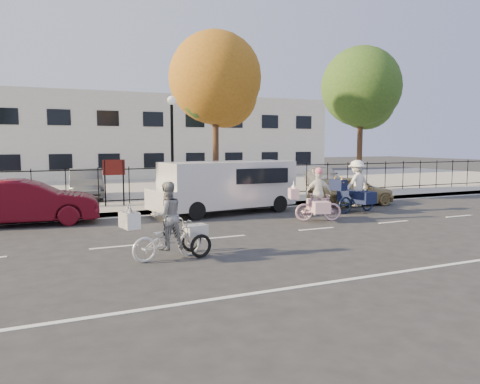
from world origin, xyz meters
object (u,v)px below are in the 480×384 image
zebra_trike (167,229)px  lot_car_d (323,176)px  unicorn_bike (317,201)px  lamppost (172,130)px  gold_sedan (351,191)px  bull_bike (356,192)px  white_van (226,185)px  lot_car_c (86,183)px  red_sedan (27,202)px

zebra_trike → lot_car_d: bearing=-56.3°
zebra_trike → unicorn_bike: 6.60m
lamppost → zebra_trike: 9.22m
lamppost → unicorn_bike: lamppost is taller
lamppost → gold_sedan: lamppost is taller
bull_bike → white_van: bearing=57.3°
lamppost → lot_car_c: 5.01m
zebra_trike → white_van: size_ratio=0.37×
gold_sedan → unicorn_bike: bearing=128.1°
lamppost → lot_car_c: (-3.06, 3.23, -2.31)m
red_sedan → lot_car_c: (2.40, 5.59, 0.08)m
lot_car_d → red_sedan: bearing=-141.6°
red_sedan → white_van: bearing=-87.0°
lamppost → unicorn_bike: 6.95m
zebra_trike → white_van: (3.83, 5.81, 0.38)m
unicorn_bike → lot_car_c: size_ratio=0.46×
zebra_trike → lot_car_d: 16.80m
unicorn_bike → gold_sedan: (3.47, 2.70, -0.04)m
lamppost → zebra_trike: (-2.60, -8.51, -2.44)m
red_sedan → zebra_trike: bearing=-149.3°
white_van → bull_bike: bearing=-29.8°
zebra_trike → red_sedan: bearing=14.7°
unicorn_bike → bull_bike: bearing=-47.6°
white_van → gold_sedan: 5.59m
lot_car_d → gold_sedan: bearing=-96.0°
unicorn_bike → white_van: white_van is taller
zebra_trike → red_sedan: (-2.86, 6.14, 0.05)m
bull_bike → zebra_trike: bearing=105.1°
lamppost → white_van: 3.60m
lamppost → unicorn_bike: bearing=-59.2°
lamppost → lot_car_d: size_ratio=1.21×
zebra_trike → white_van: bearing=-43.6°
lot_car_c → lamppost: bearing=-41.5°
bull_bike → white_van: bull_bike is taller
red_sedan → lot_car_d: (14.95, 5.51, 0.04)m
white_van → red_sedan: bearing=169.7°
bull_bike → lot_car_d: bearing=-36.5°
red_sedan → lot_car_d: 15.94m
red_sedan → bull_bike: bearing=-95.2°
lot_car_d → lot_car_c: bearing=-162.2°
zebra_trike → unicorn_bike: size_ratio=1.13×
lamppost → lot_car_c: size_ratio=1.10×
zebra_trike → white_van: 6.97m
bull_bike → white_van: size_ratio=0.39×
bull_bike → white_van: (-4.50, 1.85, 0.27)m
gold_sedan → lot_car_d: 6.61m
lot_car_c → lot_car_d: size_ratio=1.10×
zebra_trike → unicorn_bike: unicorn_bike is taller
zebra_trike → white_van: white_van is taller
zebra_trike → lot_car_c: (-0.46, 11.73, 0.12)m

